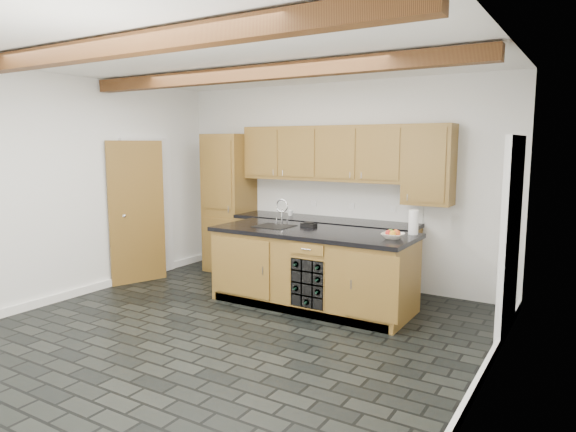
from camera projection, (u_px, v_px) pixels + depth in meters
name	position (u px, v px, depth m)	size (l,w,h in m)	color
ground	(227.00, 333.00, 5.33)	(5.00, 5.00, 0.00)	black
room_shell	(248.00, 183.00, 5.61)	(5.01, 5.00, 5.00)	white
back_cabinetry	(303.00, 213.00, 7.28)	(3.65, 0.62, 2.20)	olive
island	(312.00, 268.00, 6.19)	(2.48, 0.96, 0.93)	olive
faucet	(276.00, 223.00, 6.45)	(0.45, 0.40, 0.34)	black
kitchen_scale	(309.00, 224.00, 6.39)	(0.19, 0.13, 0.06)	black
fruit_bowl	(393.00, 236.00, 5.59)	(0.24, 0.24, 0.06)	white
fruit_cluster	(393.00, 233.00, 5.59)	(0.16, 0.17, 0.07)	#AE3F17
paper_towel	(413.00, 222.00, 5.83)	(0.11, 0.11, 0.28)	white
mug	(290.00, 213.00, 7.37)	(0.09, 0.09, 0.08)	white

